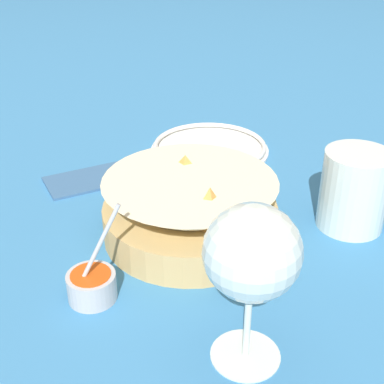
% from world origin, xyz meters
% --- Properties ---
extents(ground_plane, '(4.00, 4.00, 0.00)m').
position_xyz_m(ground_plane, '(0.00, 0.00, 0.00)').
color(ground_plane, teal).
extents(food_basket, '(0.23, 0.23, 0.10)m').
position_xyz_m(food_basket, '(0.00, -0.03, 0.04)').
color(food_basket, tan).
rests_on(food_basket, ground_plane).
extents(sauce_cup, '(0.07, 0.06, 0.12)m').
position_xyz_m(sauce_cup, '(-0.15, -0.12, 0.02)').
color(sauce_cup, '#B7B7BC').
rests_on(sauce_cup, ground_plane).
extents(wine_glass, '(0.09, 0.09, 0.17)m').
position_xyz_m(wine_glass, '(-0.02, -0.26, 0.12)').
color(wine_glass, silver).
rests_on(wine_glass, ground_plane).
extents(beer_mug, '(0.13, 0.09, 0.11)m').
position_xyz_m(beer_mug, '(0.22, -0.08, 0.05)').
color(beer_mug, silver).
rests_on(beer_mug, ground_plane).
extents(side_plate, '(0.21, 0.21, 0.01)m').
position_xyz_m(side_plate, '(0.12, 0.21, 0.01)').
color(side_plate, white).
rests_on(side_plate, ground_plane).
extents(napkin, '(0.14, 0.10, 0.01)m').
position_xyz_m(napkin, '(-0.11, 0.16, 0.00)').
color(napkin, '#38608E').
rests_on(napkin, ground_plane).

